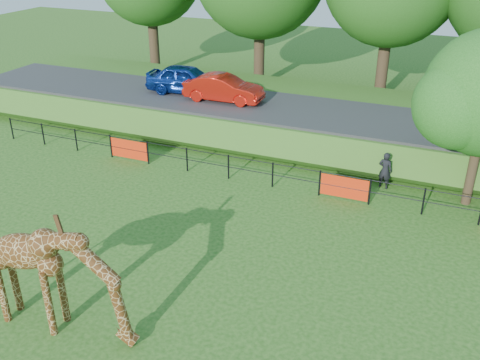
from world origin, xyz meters
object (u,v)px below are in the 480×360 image
Objects in this scene: car_red at (224,88)px; visitor at (385,170)px; giraffe at (57,280)px; car_blue at (187,79)px.

visitor is at bearing -115.95° from car_red.
giraffe reaches higher than visitor.
car_blue reaches higher than visitor.
giraffe is 16.35m from car_red.
giraffe is at bearing -172.72° from car_red.
car_blue reaches higher than car_red.
visitor is (9.14, -4.12, -1.32)m from car_red.
visitor is at bearing -118.78° from car_blue.
visitor is at bearing 57.58° from giraffe.
car_red is at bearing -109.99° from car_blue.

